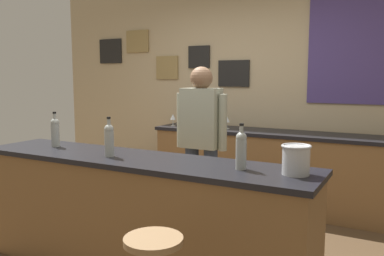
% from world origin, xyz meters
% --- Properties ---
extents(ground_plane, '(10.00, 10.00, 0.00)m').
position_xyz_m(ground_plane, '(0.00, 0.00, 0.00)').
color(ground_plane, '#4C3823').
extents(back_wall, '(6.00, 0.09, 2.80)m').
position_xyz_m(back_wall, '(0.02, 2.03, 1.42)').
color(back_wall, tan).
rests_on(back_wall, ground_plane).
extents(bar_counter, '(2.77, 0.60, 0.92)m').
position_xyz_m(bar_counter, '(0.00, -0.40, 0.46)').
color(bar_counter, brown).
rests_on(bar_counter, ground_plane).
extents(side_counter, '(2.81, 0.56, 0.90)m').
position_xyz_m(side_counter, '(0.40, 1.65, 0.45)').
color(side_counter, brown).
rests_on(side_counter, ground_plane).
extents(bartender, '(0.52, 0.21, 1.62)m').
position_xyz_m(bartender, '(0.09, 0.51, 0.94)').
color(bartender, '#384766').
rests_on(bartender, ground_plane).
extents(wine_bottle_a, '(0.07, 0.07, 0.31)m').
position_xyz_m(wine_bottle_a, '(-0.89, -0.35, 1.06)').
color(wine_bottle_a, '#999E99').
rests_on(wine_bottle_a, bar_counter).
extents(wine_bottle_b, '(0.07, 0.07, 0.31)m').
position_xyz_m(wine_bottle_b, '(-0.19, -0.47, 1.06)').
color(wine_bottle_b, '#999E99').
rests_on(wine_bottle_b, bar_counter).
extents(wine_bottle_c, '(0.07, 0.07, 0.31)m').
position_xyz_m(wine_bottle_c, '(0.85, -0.39, 1.06)').
color(wine_bottle_c, '#999E99').
rests_on(wine_bottle_c, bar_counter).
extents(ice_bucket, '(0.19, 0.19, 0.19)m').
position_xyz_m(ice_bucket, '(1.21, -0.36, 1.02)').
color(ice_bucket, '#B7BABF').
rests_on(ice_bucket, bar_counter).
extents(wine_glass_a, '(0.07, 0.07, 0.16)m').
position_xyz_m(wine_glass_a, '(-0.85, 1.56, 1.01)').
color(wine_glass_a, silver).
rests_on(wine_glass_a, side_counter).
extents(wine_glass_b, '(0.07, 0.07, 0.16)m').
position_xyz_m(wine_glass_b, '(-0.29, 1.61, 1.01)').
color(wine_glass_b, silver).
rests_on(wine_glass_b, side_counter).
extents(wine_glass_c, '(0.07, 0.07, 0.16)m').
position_xyz_m(wine_glass_c, '(-0.13, 1.62, 1.01)').
color(wine_glass_c, silver).
rests_on(wine_glass_c, side_counter).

